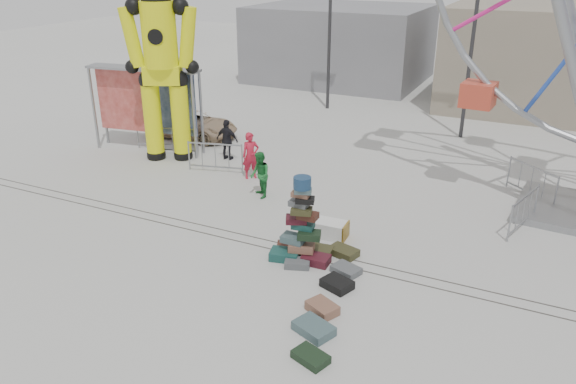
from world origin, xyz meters
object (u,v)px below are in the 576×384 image
at_px(suitcase_tower, 302,236).
at_px(parked_suv, 191,125).
at_px(steamer_trunk, 330,229).
at_px(barricade_wheel_back, 531,182).
at_px(banner_scaffold, 145,89).
at_px(pedestrian_black, 227,140).
at_px(pedestrian_green, 260,175).
at_px(lamp_post_left, 332,17).
at_px(barricade_wheel_front, 524,212).
at_px(barricade_dummy_b, 172,141).
at_px(lamp_post_right, 476,30).
at_px(pedestrian_red, 251,156).
at_px(crash_test_dummy, 162,61).
at_px(barricade_dummy_c, 215,157).
at_px(barricade_dummy_a, 162,135).

relative_size(suitcase_tower, parked_suv, 0.56).
height_order(steamer_trunk, parked_suv, parked_suv).
bearing_deg(barricade_wheel_back, banner_scaffold, -132.48).
bearing_deg(steamer_trunk, pedestrian_black, 141.91).
bearing_deg(banner_scaffold, pedestrian_green, -28.39).
bearing_deg(lamp_post_left, suitcase_tower, -70.90).
xyz_separation_m(suitcase_tower, barricade_wheel_front, (5.02, 4.22, -0.09)).
xyz_separation_m(barricade_wheel_back, pedestrian_black, (-10.73, -1.11, 0.23)).
height_order(banner_scaffold, barricade_dummy_b, banner_scaffold).
distance_m(barricade_dummy_b, pedestrian_green, 5.55).
bearing_deg(pedestrian_green, lamp_post_right, 109.24).
relative_size(suitcase_tower, pedestrian_green, 1.50).
height_order(lamp_post_right, pedestrian_red, lamp_post_right).
bearing_deg(barricade_wheel_front, crash_test_dummy, 103.37).
relative_size(barricade_dummy_c, barricade_wheel_back, 1.00).
bearing_deg(steamer_trunk, barricade_wheel_front, 27.92).
bearing_deg(crash_test_dummy, barricade_wheel_back, -16.15).
distance_m(barricade_dummy_c, pedestrian_red, 1.48).
relative_size(barricade_dummy_a, barricade_dummy_b, 1.00).
xyz_separation_m(lamp_post_right, banner_scaffold, (-11.04, -7.22, -1.99)).
bearing_deg(banner_scaffold, barricade_wheel_back, -2.53).
height_order(barricade_dummy_b, barricade_dummy_c, same).
xyz_separation_m(pedestrian_red, parked_suv, (-4.61, 3.03, -0.27)).
relative_size(steamer_trunk, pedestrian_red, 0.60).
distance_m(barricade_dummy_c, pedestrian_green, 2.88).
distance_m(banner_scaffold, steamer_trunk, 10.27).
bearing_deg(barricade_wheel_front, barricade_dummy_a, 100.01).
xyz_separation_m(suitcase_tower, barricade_dummy_a, (-8.74, 5.63, -0.09)).
distance_m(barricade_dummy_b, pedestrian_black, 2.31).
xyz_separation_m(barricade_wheel_back, pedestrian_red, (-8.99, -2.40, 0.28)).
distance_m(pedestrian_red, pedestrian_green, 1.73).
relative_size(barricade_dummy_a, pedestrian_green, 1.31).
distance_m(lamp_post_left, parked_suv, 8.82).
relative_size(lamp_post_right, barricade_wheel_front, 4.00).
distance_m(barricade_dummy_c, parked_suv, 4.39).
bearing_deg(banner_scaffold, steamer_trunk, -31.11).
relative_size(steamer_trunk, parked_suv, 0.25).
height_order(barricade_wheel_front, barricade_wheel_back, same).
relative_size(barricade_dummy_c, parked_suv, 0.49).
bearing_deg(barricade_dummy_a, parked_suv, 62.40).
relative_size(steamer_trunk, barricade_dummy_a, 0.50).
bearing_deg(pedestrian_green, crash_test_dummy, -153.33).
bearing_deg(barricade_dummy_c, lamp_post_left, 73.20).
distance_m(steamer_trunk, parked_suv, 10.61).
distance_m(lamp_post_left, pedestrian_green, 12.22).
relative_size(lamp_post_right, barricade_dummy_b, 4.00).
bearing_deg(parked_suv, banner_scaffold, 165.60).
bearing_deg(lamp_post_right, barricade_dummy_c, -132.30).
relative_size(crash_test_dummy, pedestrian_green, 4.64).
height_order(barricade_wheel_back, parked_suv, parked_suv).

